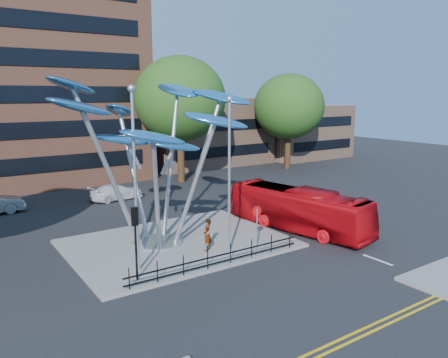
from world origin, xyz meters
TOP-DOWN VIEW (x-y plane):
  - ground at (0.00, 0.00)m, footprint 120.00×120.00m
  - traffic_island at (-1.00, 6.00)m, footprint 12.00×9.00m
  - double_yellow_near at (0.00, -6.00)m, footprint 40.00×0.12m
  - double_yellow_far at (0.00, -6.30)m, footprint 40.00×0.12m
  - low_building_near at (16.00, 30.00)m, footprint 15.00×8.00m
  - low_building_far at (30.00, 28.00)m, footprint 12.00×8.00m
  - tree_right at (8.00, 22.00)m, footprint 8.80×8.80m
  - tree_far at (22.00, 22.00)m, footprint 8.00×8.00m
  - leaf_sculpture at (-2.07, 6.68)m, footprint 12.72×9.54m
  - street_lamp_left at (-4.50, 3.50)m, footprint 0.36×0.36m
  - street_lamp_right at (0.50, 3.00)m, footprint 0.36×0.36m
  - traffic_light_island at (-5.00, 2.50)m, footprint 0.28×0.18m
  - no_entry_sign_island at (2.00, 2.52)m, footprint 0.60×0.10m
  - pedestrian_railing_front at (-1.00, 1.70)m, footprint 10.00×0.06m
  - red_bus at (6.60, 4.13)m, footprint 3.97×10.09m
  - pedestrian at (-0.32, 3.88)m, footprint 0.76×0.75m
  - parked_car_right at (0.05, 18.40)m, footprint 4.56×2.30m

SIDE VIEW (x-z plane):
  - ground at x=0.00m, z-range 0.00..0.00m
  - double_yellow_near at x=0.00m, z-range 0.00..0.01m
  - double_yellow_far at x=0.00m, z-range 0.00..0.01m
  - traffic_island at x=-1.00m, z-range 0.00..0.15m
  - pedestrian_railing_front at x=-1.00m, z-range 0.05..1.05m
  - parked_car_right at x=0.05m, z-range 0.00..1.27m
  - pedestrian at x=-0.32m, z-range 0.15..1.91m
  - red_bus at x=6.60m, z-range 0.00..2.74m
  - no_entry_sign_island at x=2.00m, z-range 0.59..3.04m
  - traffic_light_island at x=-5.00m, z-range 0.90..4.33m
  - low_building_far at x=30.00m, z-range 0.00..7.00m
  - low_building_near at x=16.00m, z-range 0.00..8.00m
  - street_lamp_right at x=0.50m, z-range 0.94..9.24m
  - street_lamp_left at x=-4.50m, z-range 0.96..9.76m
  - leaf_sculpture at x=-2.07m, z-range 2.12..11.63m
  - tree_far at x=22.00m, z-range 1.70..12.51m
  - tree_right at x=8.00m, z-range 1.98..14.09m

